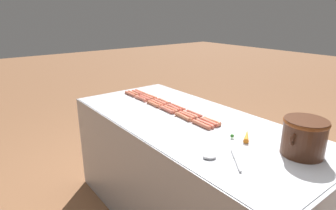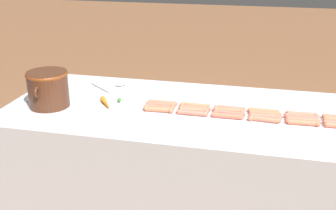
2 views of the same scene
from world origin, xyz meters
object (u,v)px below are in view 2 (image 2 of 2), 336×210
at_px(hot_dog_10, 193,110).
at_px(hot_dog_17, 161,105).
at_px(hot_dog_11, 159,107).
at_px(hot_dog_22, 195,105).
at_px(hot_dog_1, 303,123).
at_px(bean_pot, 48,87).
at_px(hot_dog_14, 265,114).
at_px(hot_dog_4, 192,113).
at_px(hot_dog_15, 228,111).
at_px(hot_dog_5, 158,110).
at_px(hot_dog_2, 264,119).
at_px(hot_dog_16, 195,108).
at_px(hot_dog_19, 302,114).
at_px(hot_dog_23, 163,103).
at_px(hot_dog_20, 264,111).
at_px(carrot, 107,104).
at_px(hot_dog_9, 229,113).
at_px(hot_dog_13, 301,117).
at_px(hot_dog_7, 303,120).
at_px(hot_dog_3, 227,116).
at_px(hot_dog_21, 230,108).
at_px(hot_dog_8, 265,116).

bearing_deg(hot_dog_10, hot_dog_17, 79.41).
relative_size(hot_dog_11, hot_dog_22, 1.00).
xyz_separation_m(hot_dog_1, hot_dog_10, (0.04, 0.55, 0.00)).
bearing_deg(bean_pot, hot_dog_11, -82.18).
xyz_separation_m(hot_dog_10, hot_dog_14, (0.04, -0.37, 0.00)).
relative_size(hot_dog_4, hot_dog_17, 1.00).
distance_m(hot_dog_1, hot_dog_15, 0.38).
bearing_deg(hot_dog_5, hot_dog_10, -79.27).
distance_m(hot_dog_14, hot_dog_22, 0.38).
xyz_separation_m(hot_dog_2, hot_dog_16, (0.07, 0.36, 0.00)).
height_order(hot_dog_19, hot_dog_23, same).
distance_m(hot_dog_5, hot_dog_20, 0.56).
bearing_deg(bean_pot, hot_dog_17, -78.49).
distance_m(hot_dog_10, carrot, 0.48).
bearing_deg(hot_dog_4, hot_dog_15, -67.34).
height_order(hot_dog_10, hot_dog_14, same).
xyz_separation_m(hot_dog_9, hot_dog_13, (0.04, -0.36, 0.00)).
bearing_deg(hot_dog_16, hot_dog_1, -97.29).
distance_m(hot_dog_4, hot_dog_13, 0.55).
distance_m(hot_dog_16, hot_dog_23, 0.19).
bearing_deg(hot_dog_15, hot_dog_19, -84.99).
height_order(hot_dog_23, carrot, carrot).
bearing_deg(hot_dog_19, hot_dog_7, 178.96).
xyz_separation_m(hot_dog_22, bean_pot, (-0.15, 0.78, 0.10)).
distance_m(hot_dog_1, hot_dog_19, 0.11).
relative_size(hot_dog_13, bean_pot, 0.60).
height_order(hot_dog_3, hot_dog_4, same).
relative_size(hot_dog_5, hot_dog_16, 1.00).
bearing_deg(hot_dog_16, hot_dog_7, -93.53).
bearing_deg(hot_dog_9, hot_dog_16, 79.70).
xyz_separation_m(hot_dog_9, hot_dog_15, (0.04, 0.01, 0.00)).
distance_m(hot_dog_5, hot_dog_21, 0.38).
height_order(hot_dog_20, hot_dog_22, same).
distance_m(hot_dog_10, bean_pot, 0.80).
xyz_separation_m(hot_dog_7, hot_dog_17, (0.04, 0.74, 0.00)).
xyz_separation_m(hot_dog_19, carrot, (-0.09, 1.03, 0.00)).
relative_size(hot_dog_2, hot_dog_7, 1.00).
bearing_deg(hot_dog_21, hot_dog_2, -120.78).
xyz_separation_m(hot_dog_2, hot_dog_7, (0.04, -0.19, 0.00)).
height_order(hot_dog_10, hot_dog_17, same).
xyz_separation_m(hot_dog_5, bean_pot, (-0.05, 0.60, 0.10)).
relative_size(hot_dog_15, hot_dog_21, 1.00).
xyz_separation_m(hot_dog_1, hot_dog_15, (0.07, 0.37, 0.00)).
xyz_separation_m(hot_dog_3, hot_dog_9, (0.04, -0.01, 0.00)).
height_order(hot_dog_7, hot_dog_11, same).
bearing_deg(hot_dog_19, hot_dog_8, 110.81).
xyz_separation_m(hot_dog_1, hot_dog_20, (0.11, 0.19, 0.00)).
bearing_deg(hot_dog_13, hot_dog_21, 84.45).
distance_m(hot_dog_11, hot_dog_23, 0.07).
distance_m(hot_dog_11, hot_dog_19, 0.74).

